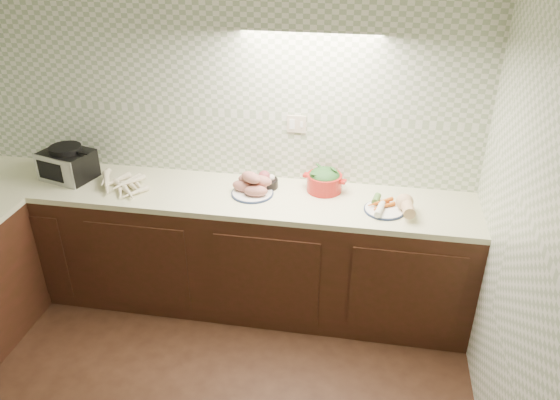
% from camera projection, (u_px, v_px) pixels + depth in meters
% --- Properties ---
extents(room, '(3.60, 3.60, 2.60)m').
position_uv_depth(room, '(87.00, 204.00, 2.09)').
color(room, black).
rests_on(room, ground).
extents(counter, '(3.60, 3.60, 0.90)m').
position_uv_depth(counter, '(70.00, 309.00, 3.34)').
color(counter, black).
rests_on(counter, ground).
extents(toaster_oven, '(0.40, 0.35, 0.24)m').
position_uv_depth(toaster_oven, '(67.00, 163.00, 3.87)').
color(toaster_oven, black).
rests_on(toaster_oven, counter).
extents(parsnip_pile, '(0.47, 0.36, 0.08)m').
position_uv_depth(parsnip_pile, '(124.00, 182.00, 3.79)').
color(parsnip_pile, '#F7EEC5').
rests_on(parsnip_pile, counter).
extents(sweet_potato_plate, '(0.30, 0.29, 0.17)m').
position_uv_depth(sweet_potato_plate, '(253.00, 186.00, 3.68)').
color(sweet_potato_plate, '#1B2847').
rests_on(sweet_potato_plate, counter).
extents(onion_bowl, '(0.16, 0.16, 0.12)m').
position_uv_depth(onion_bowl, '(266.00, 181.00, 3.77)').
color(onion_bowl, black).
rests_on(onion_bowl, counter).
extents(dutch_oven, '(0.30, 0.29, 0.17)m').
position_uv_depth(dutch_oven, '(324.00, 180.00, 3.71)').
color(dutch_oven, '#AB1A15').
rests_on(dutch_oven, counter).
extents(veg_plate, '(0.31, 0.27, 0.12)m').
position_uv_depth(veg_plate, '(394.00, 205.00, 3.48)').
color(veg_plate, '#1B2847').
rests_on(veg_plate, counter).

